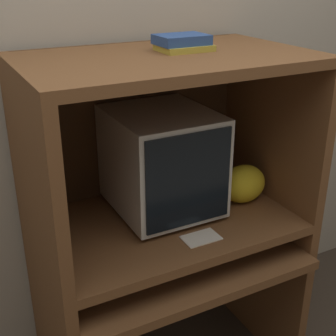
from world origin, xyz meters
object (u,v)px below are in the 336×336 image
at_px(keyboard, 183,258).
at_px(mouse, 240,237).
at_px(book_stack, 183,43).
at_px(crt_monitor, 162,161).
at_px(snack_bag, 243,184).

height_order(keyboard, mouse, mouse).
relative_size(keyboard, book_stack, 2.39).
distance_m(keyboard, mouse, 0.28).
bearing_deg(keyboard, crt_monitor, 86.80).
bearing_deg(keyboard, snack_bag, 16.61).
relative_size(snack_bag, book_stack, 1.05).
xyz_separation_m(keyboard, snack_bag, (0.34, 0.10, 0.19)).
relative_size(crt_monitor, mouse, 6.07).
height_order(mouse, book_stack, book_stack).
xyz_separation_m(keyboard, book_stack, (0.08, 0.16, 0.77)).
relative_size(crt_monitor, book_stack, 2.33).
bearing_deg(book_stack, snack_bag, -13.06).
bearing_deg(book_stack, crt_monitor, 154.76).
xyz_separation_m(crt_monitor, book_stack, (0.07, -0.03, 0.44)).
relative_size(keyboard, snack_bag, 2.28).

